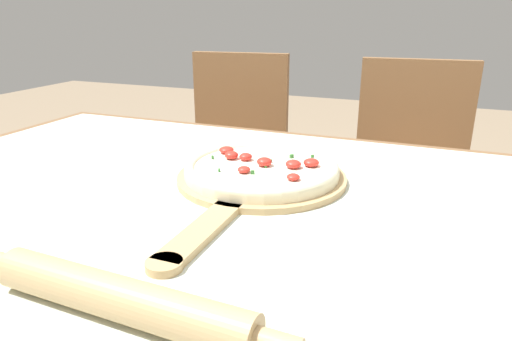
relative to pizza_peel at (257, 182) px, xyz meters
name	(u,v)px	position (x,y,z in m)	size (l,w,h in m)	color
dining_table	(212,244)	(-0.05, -0.09, -0.10)	(1.49, 1.02, 0.73)	brown
towel_cloth	(211,198)	(-0.05, -0.09, -0.01)	(1.41, 0.94, 0.00)	silver
pizza_peel	(257,182)	(0.00, 0.00, 0.00)	(0.33, 0.54, 0.01)	tan
pizza	(262,168)	(0.00, 0.03, 0.02)	(0.30, 0.30, 0.04)	beige
rolling_pin	(120,298)	(0.01, -0.43, 0.02)	(0.41, 0.06, 0.05)	tan
chair_left	(235,153)	(-0.41, 0.80, -0.22)	(0.44, 0.44, 0.90)	brown
chair_right	(409,174)	(0.25, 0.80, -0.22)	(0.43, 0.43, 0.90)	brown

